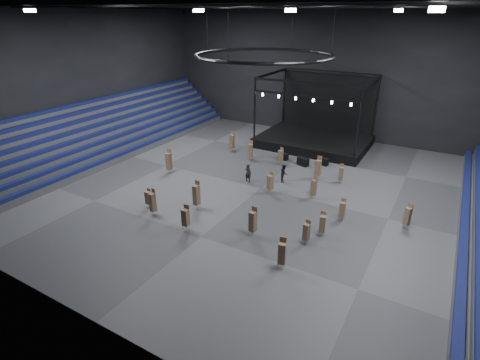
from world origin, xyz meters
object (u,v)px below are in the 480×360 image
Objects in this scene: chair_stack_3 at (281,156)px; chair_stack_11 at (314,187)px; flight_case_mid at (303,162)px; chair_stack_16 at (342,209)px; chair_stack_6 at (232,141)px; chair_stack_13 at (169,161)px; flight_case_right at (323,161)px; man_center at (248,173)px; flight_case_left at (283,156)px; chair_stack_9 at (282,253)px; chair_stack_17 at (322,223)px; chair_stack_7 at (153,202)px; chair_stack_12 at (148,197)px; crew_member at (284,173)px; chair_stack_2 at (251,150)px; chair_stack_10 at (341,173)px; chair_stack_1 at (408,216)px; chair_stack_5 at (318,168)px; chair_stack_8 at (196,194)px; stage at (316,134)px; chair_stack_15 at (186,217)px; chair_stack_14 at (253,221)px; chair_stack_0 at (270,182)px.

chair_stack_11 reaches higher than chair_stack_3.
flight_case_mid is 0.66× the size of chair_stack_16.
chair_stack_13 is (-2.40, -9.57, 0.08)m from chair_stack_6.
flight_case_right is 10.12m from man_center.
chair_stack_9 is at bearing -66.36° from flight_case_left.
chair_stack_6 is at bearing 125.31° from chair_stack_17.
chair_stack_7 is (-4.39, -18.29, 0.89)m from flight_case_left.
chair_stack_12 is (-8.54, -16.83, 0.55)m from flight_case_mid.
crew_member is at bearing -65.48° from flight_case_left.
chair_stack_2 reaches higher than flight_case_left.
chair_stack_10 is at bearing -27.10° from flight_case_mid.
chair_stack_11 reaches higher than chair_stack_12.
chair_stack_10 is 0.90× the size of chair_stack_11.
chair_stack_6 is at bearing -174.74° from flight_case_left.
chair_stack_1 is 0.87× the size of chair_stack_6.
chair_stack_2 is 17.72m from chair_stack_17.
chair_stack_3 is at bearing 162.19° from chair_stack_5.
chair_stack_1 is 0.95× the size of chair_stack_2.
man_center is at bearing -79.99° from chair_stack_2.
chair_stack_17 is (14.05, 4.14, -0.15)m from chair_stack_7.
chair_stack_12 is at bearing 156.99° from chair_stack_9.
flight_case_right is 5.06m from chair_stack_3.
flight_case_right is at bearing 112.06° from chair_stack_16.
chair_stack_1 is 0.83× the size of chair_stack_8.
chair_stack_6 is at bearing 169.25° from chair_stack_5.
chair_stack_8 is 11.47m from chair_stack_17.
flight_case_right is at bearing 122.61° from chair_stack_11.
chair_stack_13 reaches higher than chair_stack_9.
stage is at bearing 41.48° from chair_stack_6.
chair_stack_15 is at bearing -108.62° from chair_stack_5.
flight_case_mid is at bearing 34.16° from chair_stack_13.
chair_stack_17 is at bearing 12.71° from chair_stack_12.
chair_stack_8 is at bearing -137.60° from chair_stack_1.
chair_stack_8 reaches higher than chair_stack_7.
chair_stack_6 is at bearing -179.84° from flight_case_mid.
chair_stack_12 is at bearing -169.51° from chair_stack_14.
chair_stack_12 is at bearing -119.30° from chair_stack_0.
flight_case_left is 18.87m from chair_stack_15.
chair_stack_0 is (-2.13, -9.89, 0.77)m from flight_case_right.
chair_stack_17 reaches higher than chair_stack_12.
chair_stack_13 is (-17.32, -6.93, 0.34)m from chair_stack_10.
chair_stack_15 is 1.09× the size of chair_stack_16.
chair_stack_13 is 9.06m from man_center.
chair_stack_8 is 1.48× the size of chair_stack_12.
flight_case_left is 0.57× the size of chair_stack_10.
chair_stack_5 reaches higher than flight_case_right.
chair_stack_16 is (5.56, -11.63, 0.66)m from flight_case_right.
chair_stack_11 is at bearing -72.89° from chair_stack_5.
chair_stack_0 is 0.88× the size of chair_stack_14.
stage reaches higher than chair_stack_17.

